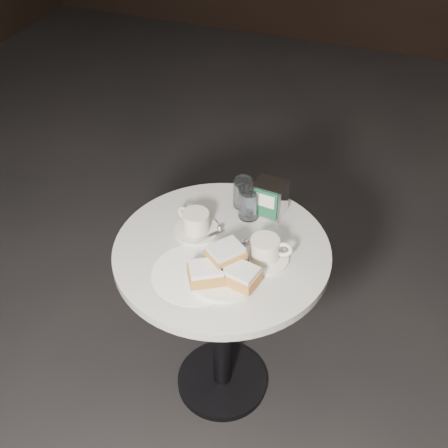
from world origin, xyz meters
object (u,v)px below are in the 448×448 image
at_px(cafe_table, 222,290).
at_px(napkin_dispenser, 270,198).
at_px(beignet_plate, 224,271).
at_px(water_glass_right, 249,203).
at_px(coffee_cup_left, 196,223).
at_px(coffee_cup_right, 265,251).
at_px(water_glass_left, 243,193).

bearing_deg(cafe_table, napkin_dispenser, 68.20).
relative_size(beignet_plate, water_glass_right, 2.15).
distance_m(cafe_table, napkin_dispenser, 0.35).
bearing_deg(coffee_cup_left, beignet_plate, -23.81).
bearing_deg(coffee_cup_right, cafe_table, 165.19).
distance_m(coffee_cup_right, napkin_dispenser, 0.23).
xyz_separation_m(beignet_plate, coffee_cup_left, (-0.16, 0.17, -0.00)).
distance_m(cafe_table, coffee_cup_left, 0.26).
bearing_deg(coffee_cup_right, beignet_plate, -139.81).
xyz_separation_m(coffee_cup_right, water_glass_right, (-0.11, 0.18, 0.02)).
height_order(cafe_table, napkin_dispenser, napkin_dispenser).
bearing_deg(water_glass_left, cafe_table, -87.69).
relative_size(coffee_cup_left, napkin_dispenser, 1.60).
distance_m(water_glass_left, water_glass_right, 0.06).
height_order(coffee_cup_left, water_glass_left, water_glass_left).
relative_size(water_glass_left, napkin_dispenser, 0.87).
bearing_deg(coffee_cup_left, cafe_table, -0.25).
relative_size(coffee_cup_left, water_glass_right, 1.72).
bearing_deg(beignet_plate, water_glass_right, 94.57).
height_order(cafe_table, water_glass_right, water_glass_right).
relative_size(cafe_table, coffee_cup_right, 3.94).
height_order(beignet_plate, napkin_dispenser, napkin_dispenser).
relative_size(water_glass_left, water_glass_right, 0.93).
xyz_separation_m(beignet_plate, water_glass_right, (-0.02, 0.31, 0.02)).
bearing_deg(water_glass_right, cafe_table, -99.07).
relative_size(beignet_plate, coffee_cup_right, 1.30).
xyz_separation_m(coffee_cup_right, napkin_dispenser, (-0.05, 0.22, 0.03)).
xyz_separation_m(cafe_table, beignet_plate, (0.05, -0.13, 0.24)).
height_order(cafe_table, coffee_cup_right, coffee_cup_right).
bearing_deg(napkin_dispenser, beignet_plate, -90.69).
xyz_separation_m(coffee_cup_left, napkin_dispenser, (0.20, 0.18, 0.03)).
height_order(beignet_plate, coffee_cup_left, beignet_plate).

